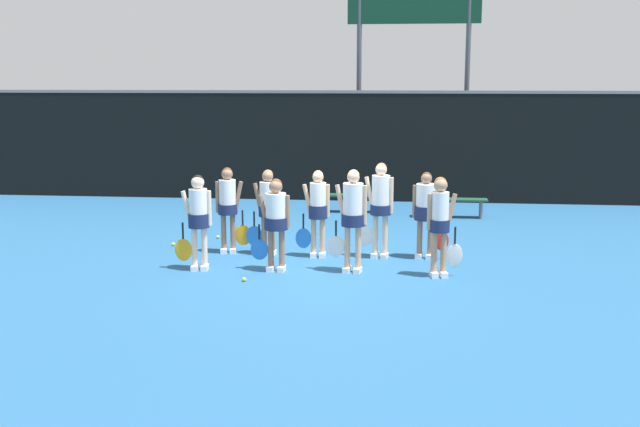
{
  "coord_description": "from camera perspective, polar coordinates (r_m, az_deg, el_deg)",
  "views": [
    {
      "loc": [
        1.35,
        -12.98,
        3.28
      ],
      "look_at": [
        -0.03,
        0.06,
        0.9
      ],
      "focal_mm": 42.0,
      "sensor_mm": 36.0,
      "label": 1
    }
  ],
  "objects": [
    {
      "name": "player_4",
      "position": [
        14.22,
        -7.02,
        0.8
      ],
      "size": [
        0.66,
        0.36,
        1.63
      ],
      "rotation": [
        0.0,
        0.0,
        0.12
      ],
      "color": "#8C664C",
      "rests_on": "ground_plane"
    },
    {
      "name": "player_1",
      "position": [
        12.78,
        -3.41,
        -0.22
      ],
      "size": [
        0.69,
        0.4,
        1.6
      ],
      "rotation": [
        0.0,
        0.0,
        -0.07
      ],
      "color": "#8C664C",
      "rests_on": "ground_plane"
    },
    {
      "name": "tennis_ball_2",
      "position": [
        14.99,
        9.18,
        -2.37
      ],
      "size": [
        0.07,
        0.07,
        0.07
      ],
      "primitive_type": "sphere",
      "color": "#CCE033",
      "rests_on": "ground_plane"
    },
    {
      "name": "player_0",
      "position": [
        12.99,
        -9.27,
        -0.06
      ],
      "size": [
        0.65,
        0.36,
        1.66
      ],
      "rotation": [
        0.0,
        0.0,
        0.09
      ],
      "color": "beige",
      "rests_on": "ground_plane"
    },
    {
      "name": "player_7",
      "position": [
        13.74,
        4.62,
        0.9
      ],
      "size": [
        0.65,
        0.38,
        1.77
      ],
      "rotation": [
        0.0,
        0.0,
        -0.2
      ],
      "color": "beige",
      "rests_on": "ground_plane"
    },
    {
      "name": "tennis_ball_4",
      "position": [
        15.66,
        -7.78,
        -1.78
      ],
      "size": [
        0.07,
        0.07,
        0.07
      ],
      "primitive_type": "sphere",
      "color": "#CCE033",
      "rests_on": "ground_plane"
    },
    {
      "name": "player_2",
      "position": [
        12.66,
        2.5,
        0.15
      ],
      "size": [
        0.68,
        0.4,
        1.77
      ],
      "rotation": [
        0.0,
        0.0,
        -0.17
      ],
      "color": "tan",
      "rests_on": "ground_plane"
    },
    {
      "name": "tennis_ball_0",
      "position": [
        13.96,
        9.48,
        -3.32
      ],
      "size": [
        0.06,
        0.06,
        0.06
      ],
      "primitive_type": "sphere",
      "color": "#CCE033",
      "rests_on": "ground_plane"
    },
    {
      "name": "scoreboard",
      "position": [
        21.56,
        7.16,
        14.08
      ],
      "size": [
        3.68,
        0.15,
        6.06
      ],
      "color": "#515156",
      "rests_on": "ground_plane"
    },
    {
      "name": "player_6",
      "position": [
        13.77,
        -0.19,
        0.5
      ],
      "size": [
        0.63,
        0.35,
        1.62
      ],
      "rotation": [
        0.0,
        0.0,
        0.03
      ],
      "color": "tan",
      "rests_on": "ground_plane"
    },
    {
      "name": "player_3",
      "position": [
        12.53,
        9.14,
        -0.36
      ],
      "size": [
        0.61,
        0.34,
        1.68
      ],
      "rotation": [
        0.0,
        0.0,
        0.2
      ],
      "color": "tan",
      "rests_on": "ground_plane"
    },
    {
      "name": "bench_courtside",
      "position": [
        18.09,
        10.02,
        0.92
      ],
      "size": [
        1.67,
        0.36,
        0.46
      ],
      "rotation": [
        0.0,
        0.0,
        -0.0
      ],
      "color": "#19472D",
      "rests_on": "ground_plane"
    },
    {
      "name": "bench_far",
      "position": [
        18.54,
        2.59,
        1.28
      ],
      "size": [
        1.91,
        0.39,
        0.44
      ],
      "rotation": [
        0.0,
        0.0,
        0.02
      ],
      "color": "#19472D",
      "rests_on": "ground_plane"
    },
    {
      "name": "tennis_ball_1",
      "position": [
        12.34,
        -5.8,
        -5.02
      ],
      "size": [
        0.07,
        0.07,
        0.07
      ],
      "primitive_type": "sphere",
      "color": "#CCE033",
      "rests_on": "ground_plane"
    },
    {
      "name": "fence_windscreen",
      "position": [
        20.17,
        2.2,
        5.19
      ],
      "size": [
        60.0,
        0.08,
        2.96
      ],
      "color": "black",
      "rests_on": "ground_plane"
    },
    {
      "name": "ground_plane",
      "position": [
        13.45,
        0.11,
        -3.84
      ],
      "size": [
        140.0,
        140.0,
        0.0
      ],
      "primitive_type": "plane",
      "color": "#235684"
    },
    {
      "name": "player_8",
      "position": [
        13.81,
        8.08,
        0.44
      ],
      "size": [
        0.67,
        0.41,
        1.6
      ],
      "rotation": [
        0.0,
        0.0,
        -0.21
      ],
      "color": "#8C664C",
      "rests_on": "ground_plane"
    },
    {
      "name": "player_5",
      "position": [
        13.99,
        -4.02,
        0.62
      ],
      "size": [
        0.64,
        0.35,
        1.61
      ],
      "rotation": [
        0.0,
        0.0,
        -0.18
      ],
      "color": "#8C664C",
      "rests_on": "ground_plane"
    },
    {
      "name": "tennis_ball_3",
      "position": [
        15.13,
        -11.12,
        -2.31
      ],
      "size": [
        0.07,
        0.07,
        0.07
      ],
      "primitive_type": "sphere",
      "color": "#CCE033",
      "rests_on": "ground_plane"
    }
  ]
}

